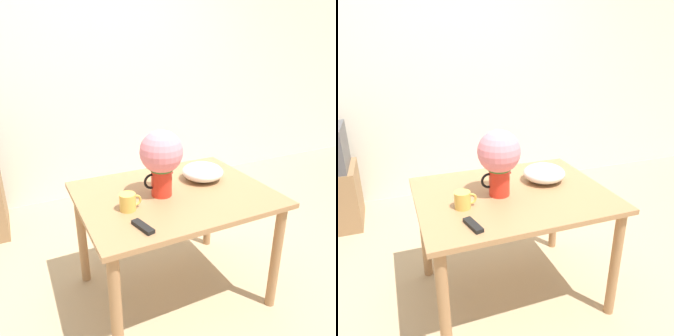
{
  "view_description": "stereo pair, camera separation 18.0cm",
  "coord_description": "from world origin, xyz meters",
  "views": [
    {
      "loc": [
        -0.86,
        -1.63,
        1.6
      ],
      "look_at": [
        -0.08,
        -0.05,
        0.91
      ],
      "focal_mm": 35.0,
      "sensor_mm": 36.0,
      "label": 1
    },
    {
      "loc": [
        -0.69,
        -1.71,
        1.6
      ],
      "look_at": [
        -0.08,
        -0.05,
        0.91
      ],
      "focal_mm": 35.0,
      "sensor_mm": 36.0,
      "label": 2
    }
  ],
  "objects": [
    {
      "name": "ground_plane",
      "position": [
        0.0,
        0.0,
        0.0
      ],
      "size": [
        12.0,
        12.0,
        0.0
      ],
      "primitive_type": "plane",
      "color": "tan"
    },
    {
      "name": "white_bowl",
      "position": [
        0.22,
        0.04,
        0.8
      ],
      "size": [
        0.27,
        0.27,
        0.11
      ],
      "color": "silver",
      "rests_on": "table"
    },
    {
      "name": "wall_back",
      "position": [
        0.0,
        1.74,
        1.3
      ],
      "size": [
        8.0,
        0.05,
        2.6
      ],
      "color": "silver",
      "rests_on": "ground_plane"
    },
    {
      "name": "remote_control",
      "position": [
        -0.36,
        -0.35,
        0.76
      ],
      "size": [
        0.07,
        0.15,
        0.02
      ],
      "color": "black",
      "rests_on": "table"
    },
    {
      "name": "coffee_mug",
      "position": [
        -0.36,
        -0.14,
        0.79
      ],
      "size": [
        0.12,
        0.09,
        0.09
      ],
      "color": "gold",
      "rests_on": "table"
    },
    {
      "name": "flower_vase",
      "position": [
        -0.12,
        -0.05,
        0.98
      ],
      "size": [
        0.25,
        0.25,
        0.39
      ],
      "color": "red",
      "rests_on": "table"
    },
    {
      "name": "table",
      "position": [
        -0.04,
        -0.05,
        0.64
      ],
      "size": [
        1.13,
        0.88,
        0.75
      ],
      "color": "#A3754C",
      "rests_on": "ground_plane"
    }
  ]
}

